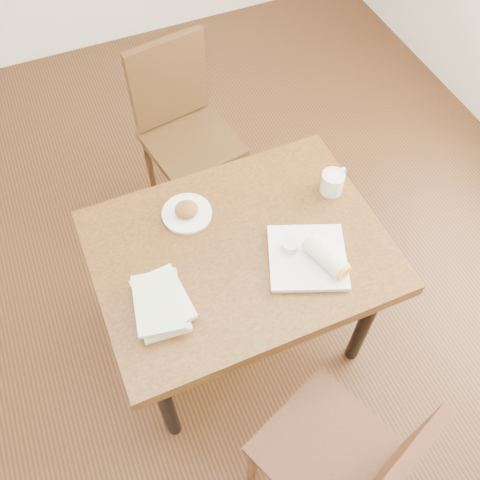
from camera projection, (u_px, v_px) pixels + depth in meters
name	position (u px, v px, depth m)	size (l,w,h in m)	color
ground	(240.00, 332.00, 2.62)	(4.00, 5.00, 0.01)	#472814
room_walls	(240.00, 43.00, 1.27)	(4.02, 5.02, 2.80)	white
table	(240.00, 260.00, 2.07)	(1.09, 0.82, 0.75)	brown
chair_near	(349.00, 463.00, 1.76)	(0.55, 0.55, 0.95)	#4D2716
chair_far	(183.00, 123.00, 2.66)	(0.48, 0.48, 0.95)	#402C12
plate_scone	(187.00, 212.00, 2.07)	(0.20, 0.20, 0.06)	white
coffee_mug	(333.00, 182.00, 2.11)	(0.13, 0.09, 0.09)	white
plate_burrito	(313.00, 257.00, 1.94)	(0.37, 0.37, 0.09)	white
book_stack	(161.00, 303.00, 1.83)	(0.21, 0.27, 0.06)	white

